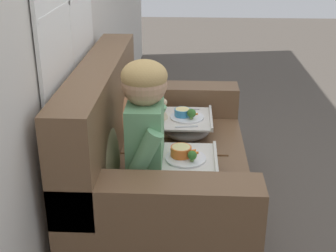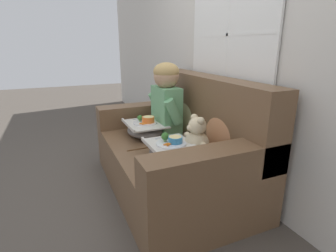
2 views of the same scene
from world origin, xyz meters
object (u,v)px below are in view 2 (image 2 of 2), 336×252
(throw_pillow_behind_teddy, at_px, (221,129))
(child_figure, at_px, (166,96))
(lap_tray_teddy, at_px, (171,151))
(lap_tray_child, at_px, (145,129))
(couch, at_px, (179,151))
(throw_pillow_behind_child, at_px, (186,112))
(teddy_bear, at_px, (196,139))

(throw_pillow_behind_teddy, xyz_separation_m, child_figure, (-0.60, -0.22, 0.19))
(lap_tray_teddy, bearing_deg, lap_tray_child, 179.99)
(couch, height_order, throw_pillow_behind_teddy, couch)
(lap_tray_child, relative_size, lap_tray_teddy, 1.03)
(throw_pillow_behind_child, xyz_separation_m, lap_tray_child, (0.00, -0.44, -0.12))
(child_figure, xyz_separation_m, lap_tray_teddy, (0.60, -0.22, -0.30))
(throw_pillow_behind_child, relative_size, throw_pillow_behind_teddy, 1.04)
(couch, relative_size, lap_tray_child, 3.90)
(throw_pillow_behind_teddy, bearing_deg, throw_pillow_behind_child, 180.00)
(throw_pillow_behind_teddy, distance_m, lap_tray_child, 0.75)
(throw_pillow_behind_child, bearing_deg, child_figure, -90.00)
(throw_pillow_behind_teddy, height_order, lap_tray_child, throw_pillow_behind_teddy)
(couch, xyz_separation_m, throw_pillow_behind_child, (-0.30, 0.23, 0.27))
(lap_tray_teddy, bearing_deg, throw_pillow_behind_teddy, 89.97)
(throw_pillow_behind_child, bearing_deg, lap_tray_child, -89.94)
(child_figure, bearing_deg, teddy_bear, -0.31)
(couch, height_order, throw_pillow_behind_child, couch)
(throw_pillow_behind_teddy, xyz_separation_m, lap_tray_teddy, (-0.00, -0.44, -0.12))
(throw_pillow_behind_teddy, bearing_deg, lap_tray_child, -143.72)
(throw_pillow_behind_child, distance_m, throw_pillow_behind_teddy, 0.60)
(child_figure, bearing_deg, throw_pillow_behind_teddy, 20.26)
(lap_tray_child, bearing_deg, throw_pillow_behind_teddy, 36.28)
(couch, bearing_deg, teddy_bear, 1.13)
(child_figure, distance_m, lap_tray_teddy, 0.70)
(throw_pillow_behind_child, xyz_separation_m, lap_tray_teddy, (0.60, -0.44, -0.12))
(throw_pillow_behind_child, bearing_deg, lap_tray_teddy, -36.28)
(throw_pillow_behind_child, height_order, lap_tray_child, throw_pillow_behind_child)
(teddy_bear, bearing_deg, throw_pillow_behind_child, 159.46)
(child_figure, bearing_deg, throw_pillow_behind_child, 90.00)
(child_figure, height_order, teddy_bear, child_figure)
(couch, relative_size, throw_pillow_behind_teddy, 4.11)
(teddy_bear, xyz_separation_m, lap_tray_child, (-0.60, -0.21, -0.07))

